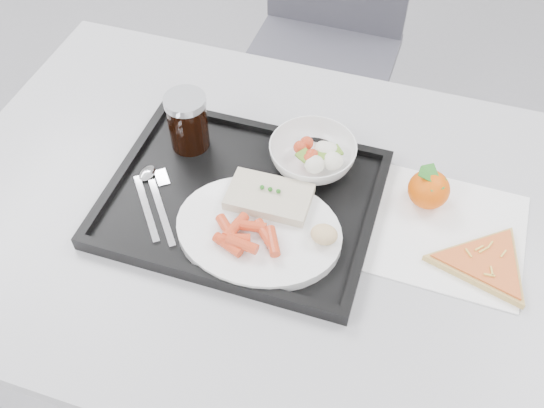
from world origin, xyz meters
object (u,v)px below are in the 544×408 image
(chair, at_px, (326,26))
(tangerine, at_px, (429,189))
(tray, at_px, (243,200))
(dinner_plate, at_px, (259,231))
(pizza_slice, at_px, (486,263))
(table, at_px, (280,237))
(cola_glass, at_px, (188,121))
(salad_bowl, at_px, (312,155))

(chair, relative_size, tangerine, 11.90)
(tray, bearing_deg, tangerine, 18.05)
(dinner_plate, bearing_deg, pizza_slice, 9.41)
(tangerine, bearing_deg, chair, 115.21)
(table, distance_m, pizza_slice, 0.35)
(cola_glass, distance_m, tangerine, 0.43)
(tangerine, bearing_deg, tray, -161.95)
(cola_glass, height_order, tangerine, cola_glass)
(chair, distance_m, pizza_slice, 1.01)
(cola_glass, bearing_deg, tangerine, 0.55)
(tangerine, bearing_deg, dinner_plate, -146.63)
(tray, xyz_separation_m, pizza_slice, (0.41, -0.01, 0.00))
(chair, height_order, pizza_slice, chair)
(tray, xyz_separation_m, cola_glass, (-0.13, 0.09, 0.06))
(table, relative_size, cola_glass, 11.11)
(dinner_plate, distance_m, pizza_slice, 0.36)
(chair, bearing_deg, cola_glass, -95.35)
(salad_bowl, distance_m, pizza_slice, 0.34)
(salad_bowl, relative_size, pizza_slice, 0.66)
(dinner_plate, bearing_deg, tangerine, 33.37)
(chair, xyz_separation_m, dinner_plate, (0.11, -0.92, 0.24))
(chair, bearing_deg, dinner_plate, -83.02)
(salad_bowl, distance_m, tangerine, 0.21)
(tray, relative_size, cola_glass, 4.17)
(chair, height_order, dinner_plate, chair)
(dinner_plate, height_order, pizza_slice, dinner_plate)
(chair, bearing_deg, salad_bowl, -78.43)
(chair, height_order, salad_bowl, chair)
(cola_glass, height_order, pizza_slice, cola_glass)
(chair, xyz_separation_m, tangerine, (0.36, -0.76, 0.25))
(table, xyz_separation_m, tray, (-0.07, 0.00, 0.08))
(chair, bearing_deg, tangerine, -64.79)
(salad_bowl, xyz_separation_m, cola_glass, (-0.22, -0.02, 0.03))
(tray, distance_m, cola_glass, 0.17)
(dinner_plate, xyz_separation_m, cola_glass, (-0.18, 0.16, 0.05))
(cola_glass, bearing_deg, table, -25.09)
(pizza_slice, bearing_deg, salad_bowl, 159.58)
(dinner_plate, xyz_separation_m, pizza_slice, (0.36, 0.06, -0.01))
(cola_glass, relative_size, tangerine, 1.38)
(cola_glass, bearing_deg, pizza_slice, -10.38)
(salad_bowl, bearing_deg, cola_glass, -175.32)
(chair, bearing_deg, pizza_slice, -61.58)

